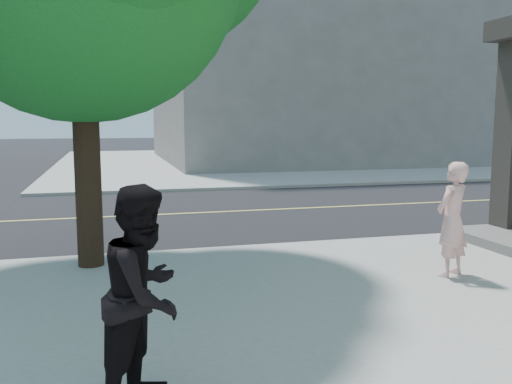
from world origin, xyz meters
name	(u,v)px	position (x,y,z in m)	size (l,w,h in m)	color
ground	(4,267)	(0.00, 0.00, 0.00)	(140.00, 140.00, 0.00)	black
road_ew	(37,220)	(0.00, 4.50, 0.01)	(140.00, 9.00, 0.01)	black
sidewalk_ne	(307,160)	(13.50, 21.50, 0.06)	(29.00, 25.00, 0.12)	#9C9C97
filler_ne	(314,43)	(14.00, 22.00, 7.12)	(18.00, 16.00, 14.00)	slate
man_on_phone	(452,219)	(6.74, -2.80, 0.99)	(0.63, 0.42, 1.74)	beige
pedestrian	(145,295)	(2.02, -5.40, 1.04)	(0.89, 0.70, 1.84)	black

